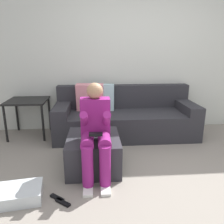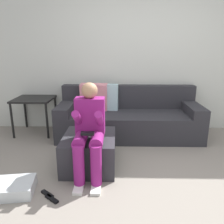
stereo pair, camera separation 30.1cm
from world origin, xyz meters
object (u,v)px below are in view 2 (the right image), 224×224
person_seated (89,130)px  storage_bin (11,188)px  ottoman (90,151)px  remote_near_ottoman (52,199)px  side_table (34,103)px  couch_sectional (127,117)px  remote_by_storage_bin (47,194)px

person_seated → storage_bin: person_seated is taller
ottoman → remote_near_ottoman: ottoman is taller
person_seated → remote_near_ottoman: 0.79m
storage_bin → side_table: side_table is taller
couch_sectional → side_table: bearing=177.5°
ottoman → side_table: side_table is taller
remote_near_ottoman → storage_bin: bearing=-154.1°
couch_sectional → remote_near_ottoman: (-0.80, -1.75, -0.30)m
remote_near_ottoman → person_seated: bearing=92.5°
couch_sectional → person_seated: 1.40m
storage_bin → side_table: size_ratio=0.72×
remote_by_storage_bin → side_table: bearing=150.4°
person_seated → remote_near_ottoman: bearing=-125.6°
ottoman → remote_near_ottoman: (-0.29, -0.67, -0.19)m
ottoman → remote_by_storage_bin: (-0.36, -0.59, -0.19)m
couch_sectional → remote_near_ottoman: 1.94m
remote_near_ottoman → remote_by_storage_bin: size_ratio=1.06×
ottoman → storage_bin: bearing=-142.0°
ottoman → person_seated: 0.42m
remote_near_ottoman → remote_by_storage_bin: bearing=169.7°
couch_sectional → remote_near_ottoman: couch_sectional is taller
storage_bin → remote_by_storage_bin: (0.37, -0.02, -0.05)m
ottoman → person_seated: (0.03, -0.21, 0.36)m
storage_bin → remote_by_storage_bin: size_ratio=2.82×
ottoman → storage_bin: 0.94m
person_seated → side_table: size_ratio=1.69×
couch_sectional → remote_by_storage_bin: 1.91m
couch_sectional → side_table: size_ratio=3.65×
person_seated → side_table: (-1.11, 1.36, -0.03)m
person_seated → storage_bin: size_ratio=2.34×
person_seated → couch_sectional: bearing=69.8°
couch_sectional → ottoman: couch_sectional is taller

